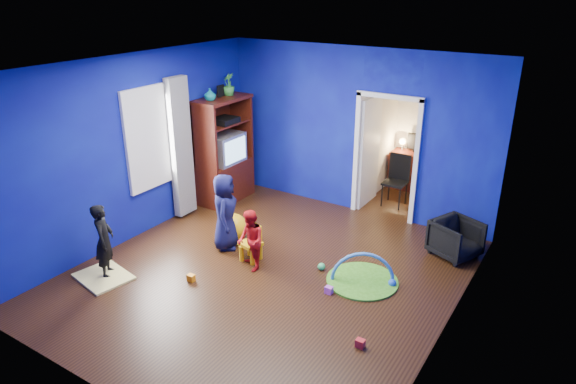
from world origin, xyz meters
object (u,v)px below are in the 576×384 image
Objects in this scene: tv_armoire at (224,150)px; crt_tv at (226,148)px; toddler_red at (250,241)px; play_mat at (362,281)px; kid_chair at (251,245)px; child_black at (104,241)px; armchair at (456,239)px; child_navy at (225,212)px; hopper_ball at (234,227)px; study_desk at (413,171)px; vase at (210,94)px; folding_chair at (395,182)px.

crt_tv is (0.04, 0.00, 0.04)m from tv_armoire.
toddler_red is 1.67m from play_mat.
crt_tv reaches higher than kid_chair.
crt_tv is 3.78m from play_mat.
crt_tv reaches higher than child_black.
kid_chair is 1.72m from play_mat.
toddler_red is 0.32m from kid_chair.
toddler_red is at bearing 152.79° from armchair.
child_navy is 1.98m from tv_armoire.
child_navy is at bearing -78.69° from hopper_ball.
child_navy reaches higher than toddler_red.
study_desk is at bearing 40.87° from crt_tv.
folding_chair is (2.82, 1.75, -1.61)m from vase.
study_desk is 0.96m from folding_chair.
play_mat is 1.13× the size of study_desk.
armchair is 0.53× the size of child_navy.
crt_tv is at bearing 152.39° from kid_chair.
folding_chair reaches higher than study_desk.
study_desk reaches higher than hopper_ball.
toddler_red reaches higher than play_mat.
vase is (-1.22, 1.21, 1.46)m from child_navy.
child_black is 3.63m from play_mat.
vase is 0.11× the size of tv_armoire.
child_navy is at bearing -176.49° from kid_chair.
armchair is 4.37m from tv_armoire.
child_black reaches higher than play_mat.
child_black is (-4.00, -3.17, 0.25)m from armchair.
crt_tv is at bearing 159.14° from play_mat.
child_black reaches higher than study_desk.
play_mat is at bearing -77.09° from folding_chair.
armchair is 0.71× the size of toddler_red.
tv_armoire is 3.81m from play_mat.
play_mat is (-0.87, -1.42, -0.28)m from armchair.
crt_tv reaches higher than play_mat.
toddler_red reaches higher than study_desk.
vase is 0.21× the size of play_mat.
kid_chair is at bearing -42.49° from tv_armoire.
toddler_red is (0.71, -0.32, -0.15)m from child_navy.
crt_tv is at bearing -32.63° from child_black.
vase is at bearing 158.74° from kid_chair.
hopper_ball is (0.85, 1.79, -0.32)m from child_black.
study_desk is at bearing 99.64° from play_mat.
folding_chair is (1.60, 2.96, -0.14)m from child_navy.
vase is at bearing 119.08° from armchair.
crt_tv reaches higher than toddler_red.
vase is at bearing -90.00° from tv_armoire.
vase reaches higher than play_mat.
crt_tv is 0.76× the size of folding_chair.
child_navy is at bearing -112.22° from study_desk.
child_navy reaches higher than study_desk.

